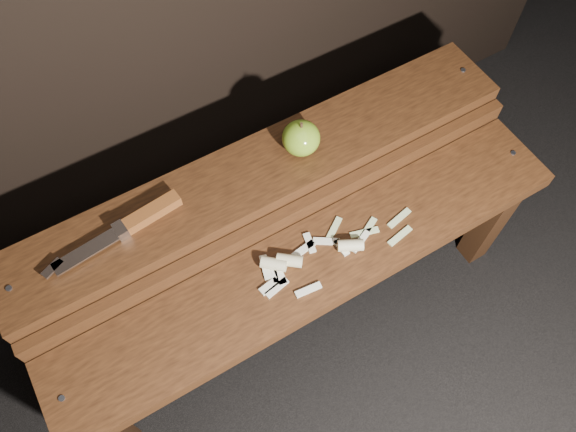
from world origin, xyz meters
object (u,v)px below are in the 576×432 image
bench_rear_tier (265,190)px  apple (301,138)px  bench_front_tier (316,278)px  knife (136,222)px

bench_rear_tier → apple: size_ratio=13.67×
bench_front_tier → knife: bearing=141.0°
bench_front_tier → bench_rear_tier: size_ratio=1.00×
bench_front_tier → knife: (-0.29, 0.24, 0.16)m
knife → bench_rear_tier: bearing=-1.9°
bench_front_tier → bench_rear_tier: bearing=90.0°
bench_rear_tier → apple: bearing=2.5°
bench_rear_tier → apple: apple is taller
bench_rear_tier → apple: (0.10, 0.00, 0.12)m
bench_front_tier → bench_rear_tier: bench_rear_tier is taller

